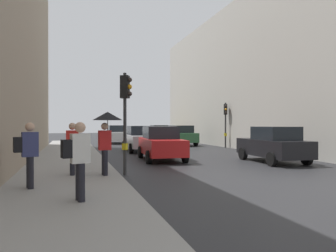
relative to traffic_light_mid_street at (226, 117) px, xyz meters
name	(u,v)px	position (x,y,z in m)	size (l,w,h in m)	color
ground_plane	(291,182)	(-4.87, -13.67, -2.46)	(120.00, 120.00, 0.00)	#28282B
sidewalk_kerb	(68,165)	(-11.77, -7.67, -2.38)	(3.46, 40.00, 0.16)	gray
building_facade_right	(305,77)	(6.31, -1.47, 3.25)	(12.00, 33.67, 11.42)	#B2ADA3
traffic_light_mid_street	(226,117)	(0.00, 0.00, 0.00)	(0.33, 0.45, 3.57)	#2D2D2D
traffic_light_near_right	(125,105)	(-9.72, -10.59, 0.15)	(0.44, 0.37, 3.78)	#2D2D2D
car_red_sedan	(161,143)	(-7.15, -6.43, -1.58)	(2.25, 4.32, 1.76)	red
car_yellow_taxi	(159,133)	(-2.52, 10.64, -1.58)	(2.16, 4.27, 1.76)	yellow
car_dark_suv	(273,145)	(-2.14, -9.03, -1.58)	(2.21, 4.30, 1.76)	black
car_silver_hatchback	(141,139)	(-7.04, -0.97, -1.58)	(2.11, 4.25, 1.76)	#BCBCC1
car_white_compact	(117,134)	(-7.34, 8.66, -1.58)	(2.03, 4.20, 1.76)	silver
car_green_estate	(180,135)	(-2.38, 3.93, -1.58)	(2.15, 4.27, 1.76)	#2D6038
pedestrian_with_umbrella	(107,125)	(-10.50, -11.42, -0.62)	(1.00, 1.00, 2.14)	black
pedestrian_with_black_backpack	(78,156)	(-11.50, -14.84, -1.30)	(0.65, 0.40, 1.77)	black
pedestrian_with_grey_backpack	(28,151)	(-12.75, -13.02, -1.30)	(0.65, 0.41, 1.77)	black
pedestrian_in_red_jacket	(72,146)	(-11.60, -11.06, -1.33)	(0.41, 0.36, 1.77)	black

